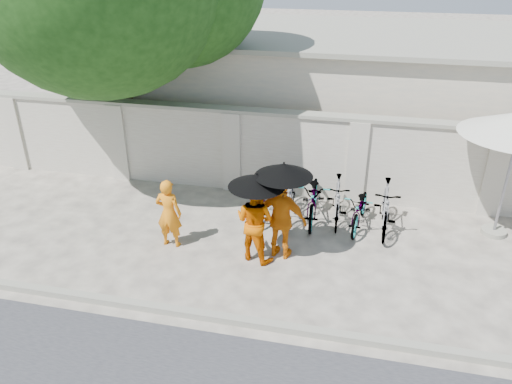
# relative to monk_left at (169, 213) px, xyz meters

# --- Properties ---
(ground) EXTENTS (80.00, 80.00, 0.00)m
(ground) POSITION_rel_monk_left_xyz_m (1.58, -0.31, -0.74)
(ground) COLOR #BFB49F
(kerb) EXTENTS (40.00, 0.16, 0.12)m
(kerb) POSITION_rel_monk_left_xyz_m (1.58, -2.01, -0.68)
(kerb) COLOR gray
(kerb) RESTS_ON ground
(compound_wall) EXTENTS (20.00, 0.30, 2.00)m
(compound_wall) POSITION_rel_monk_left_xyz_m (2.58, 2.89, 0.26)
(compound_wall) COLOR beige
(compound_wall) RESTS_ON ground
(building_behind) EXTENTS (14.00, 6.00, 3.20)m
(building_behind) POSITION_rel_monk_left_xyz_m (3.58, 6.69, 0.86)
(building_behind) COLOR beige
(building_behind) RESTS_ON ground
(monk_left) EXTENTS (0.55, 0.37, 1.47)m
(monk_left) POSITION_rel_monk_left_xyz_m (0.00, 0.00, 0.00)
(monk_left) COLOR orange
(monk_left) RESTS_ON ground
(monk_center) EXTENTS (0.97, 0.86, 1.66)m
(monk_center) POSITION_rel_monk_left_xyz_m (1.79, -0.08, 0.09)
(monk_center) COLOR #D15A00
(monk_center) RESTS_ON ground
(parasol_center) EXTENTS (1.06, 1.06, 0.91)m
(parasol_center) POSITION_rel_monk_left_xyz_m (1.84, -0.16, 0.99)
(parasol_center) COLOR black
(parasol_center) RESTS_ON ground
(monk_right) EXTENTS (1.06, 0.61, 1.69)m
(monk_right) POSITION_rel_monk_left_xyz_m (2.29, 0.08, 0.11)
(monk_right) COLOR orange
(monk_right) RESTS_ON ground
(parasol_right) EXTENTS (1.08, 1.08, 1.08)m
(parasol_right) POSITION_rel_monk_left_xyz_m (2.31, 0.00, 1.18)
(parasol_right) COLOR black
(parasol_right) RESTS_ON ground
(bike_0) EXTENTS (0.84, 1.95, 0.99)m
(bike_0) POSITION_rel_monk_left_xyz_m (1.70, 1.73, -0.24)
(bike_0) COLOR gray
(bike_0) RESTS_ON ground
(bike_1) EXTENTS (0.66, 1.92, 1.14)m
(bike_1) POSITION_rel_monk_left_xyz_m (2.22, 1.57, -0.17)
(bike_1) COLOR gray
(bike_1) RESTS_ON ground
(bike_2) EXTENTS (0.78, 1.98, 1.02)m
(bike_2) POSITION_rel_monk_left_xyz_m (2.73, 1.74, -0.22)
(bike_2) COLOR gray
(bike_2) RESTS_ON ground
(bike_3) EXTENTS (0.57, 1.69, 1.00)m
(bike_3) POSITION_rel_monk_left_xyz_m (3.24, 1.75, -0.23)
(bike_3) COLOR gray
(bike_3) RESTS_ON ground
(bike_4) EXTENTS (0.79, 1.71, 0.87)m
(bike_4) POSITION_rel_monk_left_xyz_m (3.76, 1.60, -0.30)
(bike_4) COLOR gray
(bike_4) RESTS_ON ground
(bike_5) EXTENTS (0.53, 1.80, 1.08)m
(bike_5) POSITION_rel_monk_left_xyz_m (4.27, 1.58, -0.20)
(bike_5) COLOR gray
(bike_5) RESTS_ON ground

